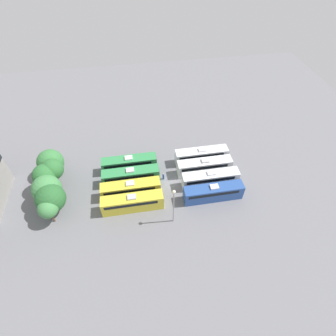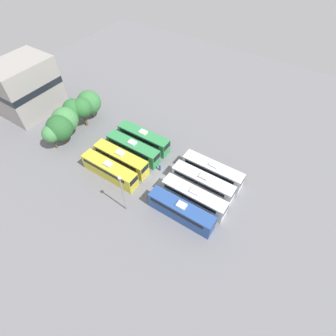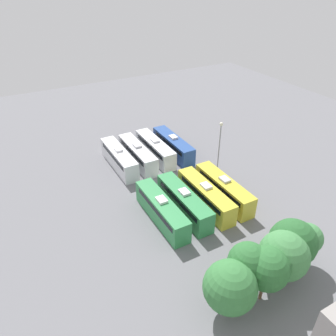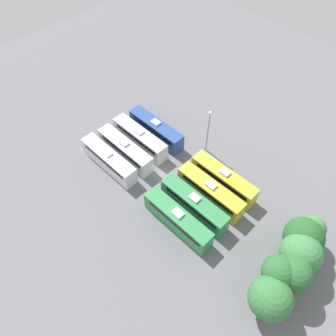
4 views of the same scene
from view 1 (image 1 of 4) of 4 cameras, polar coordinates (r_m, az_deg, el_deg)
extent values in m
plane|color=slate|center=(55.19, 0.40, -3.24)|extent=(113.96, 113.96, 0.00)
cube|color=#284C93|center=(52.16, 9.81, -5.33)|extent=(2.47, 11.64, 3.32)
cube|color=black|center=(51.35, 9.63, -4.72)|extent=(2.51, 9.89, 0.73)
cube|color=black|center=(53.32, 15.90, -3.77)|extent=(2.18, 0.08, 1.16)
cube|color=silver|center=(50.75, 10.07, -4.05)|extent=(1.20, 1.60, 0.35)
cube|color=silver|center=(54.37, 9.17, -2.38)|extent=(2.47, 11.64, 3.32)
cube|color=black|center=(53.59, 8.99, -1.76)|extent=(2.51, 9.89, 0.73)
cube|color=black|center=(55.52, 15.02, -0.95)|extent=(2.18, 0.08, 1.16)
cube|color=silver|center=(53.02, 9.40, -1.08)|extent=(1.20, 1.60, 0.35)
cube|color=silver|center=(56.59, 7.91, 0.30)|extent=(2.47, 11.64, 3.32)
cube|color=black|center=(55.84, 7.72, 0.93)|extent=(2.51, 9.89, 0.73)
cube|color=black|center=(57.67, 13.56, 1.63)|extent=(2.18, 0.08, 1.16)
cube|color=#B2B2B7|center=(55.29, 8.10, 1.61)|extent=(1.20, 1.60, 0.35)
cube|color=silver|center=(58.92, 7.25, 2.68)|extent=(2.47, 11.64, 3.32)
cube|color=black|center=(58.20, 7.06, 3.32)|extent=(2.51, 9.89, 0.73)
cube|color=black|center=(59.98, 12.70, 3.91)|extent=(2.18, 0.08, 1.16)
cube|color=silver|center=(57.67, 7.42, 3.99)|extent=(1.20, 1.60, 0.35)
cube|color=gold|center=(50.39, -7.72, -7.53)|extent=(2.47, 11.64, 3.32)
cube|color=black|center=(49.65, -8.16, -6.93)|extent=(2.51, 9.89, 0.73)
cube|color=black|center=(49.79, -1.13, -6.07)|extent=(2.18, 0.08, 1.16)
cube|color=#B2B2B7|center=(48.93, -7.93, -6.26)|extent=(1.20, 1.60, 0.35)
cube|color=gold|center=(52.45, -8.05, -4.61)|extent=(2.47, 11.64, 3.32)
cube|color=black|center=(51.74, -8.48, -3.99)|extent=(2.51, 9.89, 0.73)
cube|color=black|center=(51.86, -1.77, -3.18)|extent=(2.18, 0.08, 1.16)
cube|color=silver|center=(51.05, -8.26, -3.32)|extent=(1.20, 1.60, 0.35)
cube|color=#338C4C|center=(54.73, -8.07, -1.78)|extent=(2.47, 11.64, 3.32)
cube|color=black|center=(54.04, -8.48, -1.15)|extent=(2.51, 9.89, 0.73)
cube|color=black|center=(54.19, -2.07, -0.37)|extent=(2.18, 0.08, 1.16)
cube|color=silver|center=(53.39, -8.27, -0.46)|extent=(1.20, 1.60, 0.35)
cube|color=#338C4C|center=(57.22, -8.39, 0.87)|extent=(2.47, 11.64, 3.32)
cube|color=black|center=(56.56, -8.78, 1.51)|extent=(2.51, 9.89, 0.73)
cube|color=black|center=(56.70, -2.64, 2.24)|extent=(2.18, 0.08, 1.16)
cube|color=white|center=(55.94, -8.58, 2.19)|extent=(1.20, 1.60, 0.35)
cylinder|color=navy|center=(55.37, -1.02, -1.89)|extent=(0.36, 0.36, 1.45)
sphere|color=tan|center=(54.74, -1.03, -1.30)|extent=(0.24, 0.24, 0.24)
cylinder|color=gray|center=(46.20, 1.22, -8.60)|extent=(0.20, 0.20, 8.46)
sphere|color=#EAE5C6|center=(42.66, 1.31, -5.21)|extent=(0.60, 0.60, 0.60)
cylinder|color=brown|center=(52.92, -23.81, -9.72)|extent=(0.30, 0.30, 2.71)
sphere|color=#428447|center=(50.95, -24.67, -8.07)|extent=(3.52, 3.52, 3.52)
cylinder|color=brown|center=(54.25, -23.25, -8.02)|extent=(0.58, 0.58, 2.20)
sphere|color=#28602D|center=(52.03, -24.20, -6.08)|extent=(5.39, 5.39, 5.39)
cylinder|color=brown|center=(55.92, -23.91, -6.17)|extent=(0.44, 0.44, 2.23)
sphere|color=#428447|center=(53.75, -24.86, -4.20)|extent=(5.43, 5.43, 5.43)
cylinder|color=brown|center=(57.84, -24.29, -3.55)|extent=(0.35, 0.35, 2.96)
sphere|color=#2D6B33|center=(55.71, -25.24, -1.50)|extent=(4.61, 4.61, 4.61)
cylinder|color=brown|center=(58.14, -22.95, -2.39)|extent=(0.56, 0.56, 3.29)
sphere|color=#2D6B33|center=(56.00, -23.86, -0.27)|extent=(4.27, 4.27, 4.27)
cylinder|color=brown|center=(60.82, -23.39, -0.77)|extent=(0.37, 0.37, 2.13)
sphere|color=#387A3D|center=(58.88, -24.21, 1.18)|extent=(5.34, 5.34, 5.34)
camera|label=2|loc=(26.73, 62.88, 16.56)|focal=28.00mm
camera|label=3|loc=(66.30, -43.98, 25.20)|focal=35.00mm
camera|label=4|loc=(61.02, -36.42, 41.64)|focal=35.00mm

